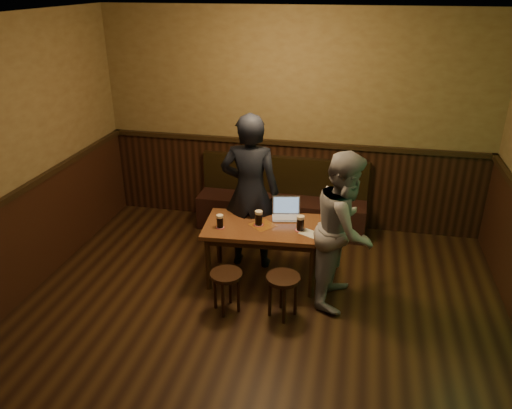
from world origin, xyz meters
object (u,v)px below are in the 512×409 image
object	(u,v)px
pint_mid	(259,218)
pint_right	(300,223)
bench	(282,207)
stool_right	(283,284)
person_grey	(344,229)
stool_left	(226,281)
pint_left	(220,221)
pub_table	(263,232)
laptop	(286,212)
person_suit	(250,192)

from	to	relation	value
pint_mid	pint_right	distance (m)	0.45
bench	stool_right	world-z (taller)	bench
pint_right	person_grey	distance (m)	0.49
stool_left	pint_left	xyz separation A→B (m)	(-0.20, 0.50, 0.39)
pub_table	pint_mid	bearing A→B (deg)	178.76
pint_mid	laptop	bearing A→B (deg)	45.31
stool_right	person_suit	distance (m)	1.20
stool_right	person_grey	distance (m)	0.82
bench	person_suit	size ratio (longest dim) A/B	1.22
pub_table	person_grey	bearing A→B (deg)	-16.44
pint_right	pint_mid	bearing A→B (deg)	176.38
person_suit	person_grey	distance (m)	1.18
person_grey	laptop	bearing A→B (deg)	63.92
stool_left	pint_left	distance (m)	0.67
stool_right	pint_right	xyz separation A→B (m)	(0.08, 0.59, 0.39)
stool_right	pint_mid	xyz separation A→B (m)	(-0.37, 0.62, 0.39)
stool_right	pint_mid	world-z (taller)	pint_mid
bench	laptop	size ratio (longest dim) A/B	6.32
person_grey	person_suit	bearing A→B (deg)	73.52
stool_left	laptop	world-z (taller)	laptop
stool_left	person_suit	bearing A→B (deg)	88.31
bench	pint_mid	size ratio (longest dim) A/B	13.23
laptop	stool_left	bearing A→B (deg)	-127.38
stool_right	laptop	xyz separation A→B (m)	(-0.12, 0.88, 0.36)
stool_left	person_grey	world-z (taller)	person_grey
stool_left	pint_mid	bearing A→B (deg)	73.65
pint_right	laptop	bearing A→B (deg)	123.94
bench	stool_right	size ratio (longest dim) A/B	4.86
stool_left	stool_right	size ratio (longest dim) A/B	0.96
pint_right	bench	bearing A→B (deg)	107.36
pint_left	pint_mid	distance (m)	0.42
pub_table	person_grey	xyz separation A→B (m)	(0.87, -0.18, 0.23)
pint_left	pint_right	world-z (taller)	pint_right
pub_table	pint_left	bearing A→B (deg)	-165.50
bench	stool_right	distance (m)	1.92
person_suit	person_grey	xyz separation A→B (m)	(1.07, -0.49, -0.10)
stool_left	pint_mid	world-z (taller)	pint_mid
laptop	pub_table	bearing A→B (deg)	-140.84
pint_right	person_suit	size ratio (longest dim) A/B	0.09
pub_table	pint_mid	world-z (taller)	pint_mid
stool_right	stool_left	bearing A→B (deg)	-176.73
pint_right	person_grey	world-z (taller)	person_grey
pint_mid	bench	bearing A→B (deg)	88.04
pub_table	person_grey	size ratio (longest dim) A/B	0.80
pint_mid	person_grey	size ratio (longest dim) A/B	0.10
pub_table	pint_mid	xyz separation A→B (m)	(-0.04, -0.00, 0.17)
stool_left	person_grey	distance (m)	1.28
pint_left	pint_right	size ratio (longest dim) A/B	0.89
bench	pub_table	size ratio (longest dim) A/B	1.70
pint_right	laptop	distance (m)	0.35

